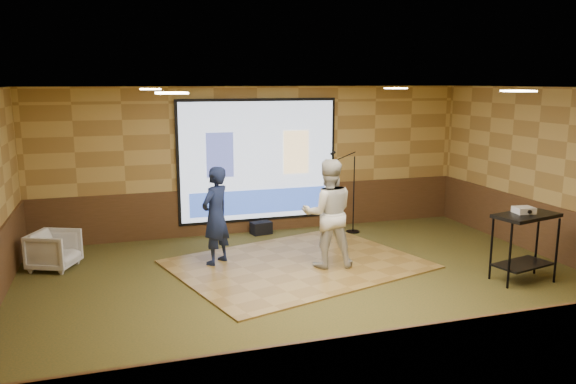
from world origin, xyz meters
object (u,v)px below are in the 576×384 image
object	(u,v)px
dance_floor	(297,264)
player_right	(328,213)
projector_screen	(258,162)
mic_stand	(351,209)
av_table	(525,233)
projector	(524,210)
banquet_chair	(54,250)
player_left	(216,216)
duffel_bag	(261,228)

from	to	relation	value
dance_floor	player_right	world-z (taller)	player_right
projector_screen	mic_stand	distance (m)	2.15
projector_screen	av_table	bearing A→B (deg)	-51.90
projector	banquet_chair	bearing A→B (deg)	164.75
player_right	projector	size ratio (longest dim) A/B	6.28
projector_screen	dance_floor	size ratio (longest dim) A/B	0.84
player_left	mic_stand	size ratio (longest dim) A/B	0.97
player_left	projector	distance (m)	4.95
projector_screen	banquet_chair	size ratio (longest dim) A/B	4.70
banquet_chair	duffel_bag	distance (m)	4.02
player_right	duffel_bag	xyz separation A→B (m)	(-0.53, 2.39, -0.81)
dance_floor	av_table	size ratio (longest dim) A/B	3.67
player_left	duffel_bag	xyz separation A→B (m)	(1.23, 1.69, -0.74)
projector_screen	player_right	world-z (taller)	projector_screen
projector_screen	banquet_chair	distance (m)	4.23
banquet_chair	mic_stand	bearing A→B (deg)	-59.05
mic_stand	player_right	bearing A→B (deg)	-103.08
projector_screen	player_left	world-z (taller)	projector_screen
player_right	mic_stand	distance (m)	2.38
player_left	duffel_bag	bearing A→B (deg)	-167.94
projector	mic_stand	bearing A→B (deg)	118.34
mic_stand	duffel_bag	world-z (taller)	mic_stand
av_table	mic_stand	xyz separation A→B (m)	(-1.41, 3.48, -0.29)
dance_floor	player_right	bearing A→B (deg)	-30.62
av_table	duffel_bag	distance (m)	5.11
projector_screen	player_right	size ratio (longest dim) A/B	1.82
player_left	mic_stand	world-z (taller)	mic_stand
projector_screen	dance_floor	world-z (taller)	projector_screen
dance_floor	projector	distance (m)	3.74
mic_stand	dance_floor	bearing A→B (deg)	-115.40
dance_floor	mic_stand	world-z (taller)	mic_stand
projector	banquet_chair	world-z (taller)	projector
mic_stand	banquet_chair	xyz separation A→B (m)	(-5.67, -0.66, -0.17)
dance_floor	duffel_bag	world-z (taller)	duffel_bag
player_right	banquet_chair	bearing A→B (deg)	-5.83
av_table	banquet_chair	distance (m)	7.64
player_right	av_table	size ratio (longest dim) A/B	1.68
av_table	projector	distance (m)	0.36
projector	banquet_chair	distance (m)	7.64
player_left	mic_stand	xyz separation A→B (m)	(3.04, 1.26, -0.37)
projector_screen	av_table	world-z (taller)	projector_screen
projector	duffel_bag	size ratio (longest dim) A/B	0.71
projector_screen	player_left	xyz separation A→B (m)	(-1.24, -1.88, -0.61)
projector_screen	dance_floor	distance (m)	2.74
dance_floor	player_left	world-z (taller)	player_left
player_right	mic_stand	world-z (taller)	player_right
av_table	duffel_bag	world-z (taller)	av_table
mic_stand	banquet_chair	size ratio (longest dim) A/B	2.44
banquet_chair	projector	bearing A→B (deg)	-86.99
player_left	player_right	world-z (taller)	player_right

